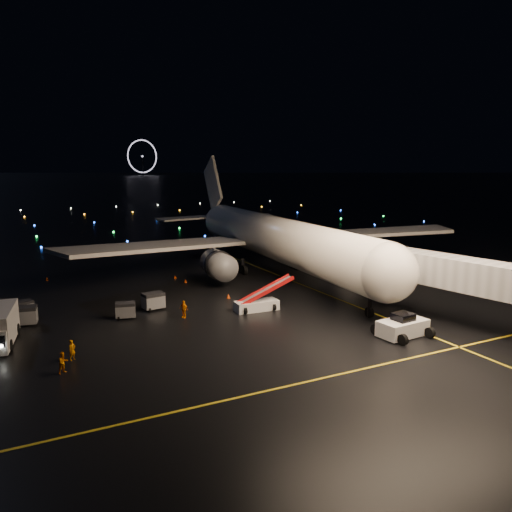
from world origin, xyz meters
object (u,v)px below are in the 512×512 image
object	(u,v)px
crew_a	(72,350)
baggage_cart_1	(126,310)
airliner	(265,212)
pushback_tug	(403,325)
belt_loader	(256,295)
crew_b	(63,363)
baggage_cart_0	(153,301)
baggage_cart_2	(25,316)
baggage_cart_3	(23,308)
crew_c	(184,309)

from	to	relation	value
crew_a	baggage_cart_1	size ratio (longest dim) A/B	0.87
airliner	pushback_tug	world-z (taller)	airliner
belt_loader	crew_b	world-z (taller)	belt_loader
crew_b	baggage_cart_0	world-z (taller)	baggage_cart_0
baggage_cart_2	baggage_cart_3	xyz separation A→B (m)	(-0.03, 3.63, -0.17)
belt_loader	pushback_tug	bearing A→B (deg)	-55.56
belt_loader	crew_b	xyz separation A→B (m)	(-20.22, -8.11, -0.84)
crew_b	baggage_cart_2	world-z (taller)	baggage_cart_2
crew_b	crew_c	size ratio (longest dim) A/B	0.92
crew_a	baggage_cart_1	distance (m)	11.07
crew_a	baggage_cart_0	xyz separation A→B (m)	(9.56, 10.95, 0.08)
crew_c	baggage_cart_2	distance (m)	15.21
pushback_tug	baggage_cart_1	world-z (taller)	pushback_tug
crew_c	baggage_cart_2	xyz separation A→B (m)	(-14.49, 4.60, 0.03)
belt_loader	baggage_cart_3	xyz separation A→B (m)	(-22.30, 9.23, -0.90)
crew_a	crew_c	distance (m)	13.37
crew_c	baggage_cart_0	size ratio (longest dim) A/B	0.83
baggage_cart_0	baggage_cart_1	size ratio (longest dim) A/B	1.12
baggage_cart_3	crew_b	bearing A→B (deg)	-105.57
crew_a	baggage_cart_2	size ratio (longest dim) A/B	0.77
crew_c	baggage_cart_3	world-z (taller)	crew_c
crew_a	pushback_tug	bearing A→B (deg)	-50.04
crew_b	baggage_cart_2	xyz separation A→B (m)	(-2.05, 13.71, 0.10)
airliner	belt_loader	xyz separation A→B (m)	(-10.77, -18.45, -6.82)
baggage_cart_2	baggage_cart_3	size ratio (longest dim) A/B	1.22
airliner	pushback_tug	bearing A→B (deg)	-91.27
pushback_tug	belt_loader	bearing A→B (deg)	116.50
baggage_cart_3	baggage_cart_2	bearing A→B (deg)	-111.97
belt_loader	crew_b	size ratio (longest dim) A/B	4.17
baggage_cart_1	baggage_cart_0	bearing A→B (deg)	41.69
pushback_tug	baggage_cart_2	size ratio (longest dim) A/B	2.09
baggage_cart_3	baggage_cart_1	bearing A→B (deg)	-54.70
crew_b	baggage_cart_3	world-z (taller)	crew_b
belt_loader	crew_b	distance (m)	21.80
crew_b	crew_c	xyz separation A→B (m)	(12.44, 9.11, 0.08)
pushback_tug	baggage_cart_0	xyz separation A→B (m)	(-17.84, 18.52, -0.16)
pushback_tug	baggage_cart_1	bearing A→B (deg)	136.94
crew_b	baggage_cart_0	bearing A→B (deg)	22.95
crew_a	crew_b	xyz separation A→B (m)	(-0.91, -2.35, -0.02)
crew_a	crew_c	bearing A→B (deg)	-4.24
airliner	crew_b	size ratio (longest dim) A/B	36.49
pushback_tug	baggage_cart_3	distance (m)	37.84
belt_loader	baggage_cart_2	xyz separation A→B (m)	(-22.27, 5.60, -0.73)
airliner	belt_loader	world-z (taller)	airliner
baggage_cart_2	crew_a	bearing A→B (deg)	-65.72
crew_b	baggage_cart_3	size ratio (longest dim) A/B	0.92
crew_c	baggage_cart_0	bearing A→B (deg)	172.82
baggage_cart_1	baggage_cart_2	bearing A→B (deg)	-179.77
crew_c	baggage_cart_3	bearing A→B (deg)	-151.90
crew_b	baggage_cart_2	size ratio (longest dim) A/B	0.75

